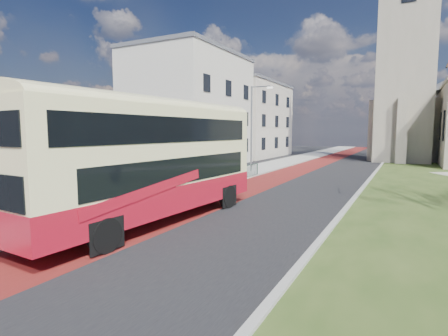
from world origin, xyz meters
The scene contains 11 objects.
ground centered at (0.00, 0.00, 0.00)m, with size 160.00×160.00×0.00m, color black.
road_carriageway centered at (1.50, 20.00, 0.01)m, with size 9.00×120.00×0.01m, color black.
bus_lane centered at (-1.20, 20.00, 0.01)m, with size 3.40×120.00×0.01m, color #591414.
pavement_west centered at (-5.00, 20.00, 0.06)m, with size 4.00×120.00×0.12m, color gray.
kerb_west centered at (-3.00, 20.00, 0.07)m, with size 0.25×120.00×0.13m, color #999993.
kerb_east centered at (6.10, 22.00, 0.07)m, with size 0.25×80.00×0.13m, color #999993.
pedestrian_railing centered at (-2.95, 4.00, 0.55)m, with size 0.07×24.00×1.12m.
street_block_near centered at (-14.00, 22.00, 6.51)m, with size 10.30×14.30×13.00m.
street_block_far centered at (-14.00, 38.00, 5.76)m, with size 10.30×16.30×11.50m.
streetlamp centered at (-4.35, 18.00, 4.59)m, with size 2.13×0.18×8.00m.
bus centered at (-0.90, -0.97, 2.92)m, with size 3.49×12.37×5.12m.
Camera 1 is at (8.67, -12.60, 3.90)m, focal length 28.00 mm.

